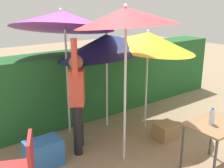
{
  "coord_description": "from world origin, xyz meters",
  "views": [
    {
      "loc": [
        -2.57,
        -3.07,
        2.38
      ],
      "look_at": [
        0.0,
        0.3,
        1.1
      ],
      "focal_mm": 44.07,
      "sensor_mm": 36.0,
      "label": 1
    }
  ],
  "objects_px": {
    "umbrella_orange": "(126,17)",
    "umbrella_navy": "(63,20)",
    "bottle_water": "(212,117)",
    "umbrella_yellow": "(107,44)",
    "umbrella_rainbow": "(148,41)",
    "person_vendor": "(77,97)",
    "chair_plastic": "(20,167)",
    "crate_cardboard": "(166,131)",
    "cooler_box": "(44,153)",
    "folding_table": "(215,129)"
  },
  "relations": [
    {
      "from": "umbrella_orange",
      "to": "umbrella_navy",
      "type": "height_order",
      "value": "umbrella_navy"
    },
    {
      "from": "bottle_water",
      "to": "umbrella_yellow",
      "type": "bearing_deg",
      "value": 96.6
    },
    {
      "from": "umbrella_rainbow",
      "to": "person_vendor",
      "type": "height_order",
      "value": "umbrella_rainbow"
    },
    {
      "from": "chair_plastic",
      "to": "bottle_water",
      "type": "distance_m",
      "value": 2.56
    },
    {
      "from": "crate_cardboard",
      "to": "bottle_water",
      "type": "distance_m",
      "value": 1.29
    },
    {
      "from": "umbrella_orange",
      "to": "person_vendor",
      "type": "distance_m",
      "value": 1.47
    },
    {
      "from": "umbrella_rainbow",
      "to": "bottle_water",
      "type": "height_order",
      "value": "umbrella_rainbow"
    },
    {
      "from": "chair_plastic",
      "to": "cooler_box",
      "type": "relative_size",
      "value": 1.69
    },
    {
      "from": "umbrella_navy",
      "to": "folding_table",
      "type": "distance_m",
      "value": 2.94
    },
    {
      "from": "person_vendor",
      "to": "folding_table",
      "type": "xyz_separation_m",
      "value": [
        1.24,
        -1.67,
        -0.28
      ]
    },
    {
      "from": "umbrella_orange",
      "to": "umbrella_navy",
      "type": "xyz_separation_m",
      "value": [
        -0.24,
        1.35,
        -0.1
      ]
    },
    {
      "from": "chair_plastic",
      "to": "umbrella_orange",
      "type": "bearing_deg",
      "value": 0.7
    },
    {
      "from": "umbrella_yellow",
      "to": "person_vendor",
      "type": "relative_size",
      "value": 1.07
    },
    {
      "from": "umbrella_navy",
      "to": "cooler_box",
      "type": "distance_m",
      "value": 2.18
    },
    {
      "from": "person_vendor",
      "to": "umbrella_rainbow",
      "type": "bearing_deg",
      "value": 0.59
    },
    {
      "from": "umbrella_yellow",
      "to": "crate_cardboard",
      "type": "relative_size",
      "value": 5.27
    },
    {
      "from": "umbrella_orange",
      "to": "chair_plastic",
      "type": "height_order",
      "value": "umbrella_orange"
    },
    {
      "from": "umbrella_yellow",
      "to": "cooler_box",
      "type": "relative_size",
      "value": 3.83
    },
    {
      "from": "umbrella_orange",
      "to": "folding_table",
      "type": "xyz_separation_m",
      "value": [
        0.84,
        -0.99,
        -1.52
      ]
    },
    {
      "from": "umbrella_orange",
      "to": "crate_cardboard",
      "type": "distance_m",
      "value": 2.28
    },
    {
      "from": "umbrella_orange",
      "to": "folding_table",
      "type": "relative_size",
      "value": 2.97
    },
    {
      "from": "umbrella_yellow",
      "to": "bottle_water",
      "type": "distance_m",
      "value": 2.26
    },
    {
      "from": "umbrella_rainbow",
      "to": "umbrella_navy",
      "type": "relative_size",
      "value": 0.79
    },
    {
      "from": "chair_plastic",
      "to": "bottle_water",
      "type": "height_order",
      "value": "bottle_water"
    },
    {
      "from": "umbrella_orange",
      "to": "bottle_water",
      "type": "relative_size",
      "value": 9.91
    },
    {
      "from": "umbrella_navy",
      "to": "cooler_box",
      "type": "bearing_deg",
      "value": -137.27
    },
    {
      "from": "person_vendor",
      "to": "folding_table",
      "type": "distance_m",
      "value": 2.1
    },
    {
      "from": "umbrella_rainbow",
      "to": "umbrella_navy",
      "type": "bearing_deg",
      "value": 154.59
    },
    {
      "from": "umbrella_orange",
      "to": "umbrella_yellow",
      "type": "distance_m",
      "value": 1.35
    },
    {
      "from": "umbrella_yellow",
      "to": "chair_plastic",
      "type": "distance_m",
      "value": 2.66
    },
    {
      "from": "umbrella_rainbow",
      "to": "chair_plastic",
      "type": "bearing_deg",
      "value": -165.23
    },
    {
      "from": "umbrella_orange",
      "to": "crate_cardboard",
      "type": "xyz_separation_m",
      "value": [
        1.04,
        0.07,
        -2.03
      ]
    },
    {
      "from": "umbrella_orange",
      "to": "crate_cardboard",
      "type": "height_order",
      "value": "umbrella_orange"
    },
    {
      "from": "umbrella_yellow",
      "to": "umbrella_navy",
      "type": "relative_size",
      "value": 0.81
    },
    {
      "from": "person_vendor",
      "to": "bottle_water",
      "type": "distance_m",
      "value": 2.02
    },
    {
      "from": "umbrella_navy",
      "to": "umbrella_orange",
      "type": "bearing_deg",
      "value": -79.92
    },
    {
      "from": "umbrella_yellow",
      "to": "crate_cardboard",
      "type": "distance_m",
      "value": 1.91
    },
    {
      "from": "person_vendor",
      "to": "umbrella_orange",
      "type": "bearing_deg",
      "value": -59.76
    },
    {
      "from": "umbrella_navy",
      "to": "chair_plastic",
      "type": "bearing_deg",
      "value": -134.75
    },
    {
      "from": "umbrella_yellow",
      "to": "bottle_water",
      "type": "bearing_deg",
      "value": -83.4
    },
    {
      "from": "umbrella_rainbow",
      "to": "umbrella_yellow",
      "type": "distance_m",
      "value": 0.76
    },
    {
      "from": "umbrella_navy",
      "to": "crate_cardboard",
      "type": "relative_size",
      "value": 6.48
    },
    {
      "from": "bottle_water",
      "to": "chair_plastic",
      "type": "bearing_deg",
      "value": 157.96
    },
    {
      "from": "cooler_box",
      "to": "crate_cardboard",
      "type": "bearing_deg",
      "value": -14.08
    },
    {
      "from": "umbrella_orange",
      "to": "umbrella_navy",
      "type": "distance_m",
      "value": 1.38
    },
    {
      "from": "person_vendor",
      "to": "bottle_water",
      "type": "bearing_deg",
      "value": -55.18
    },
    {
      "from": "folding_table",
      "to": "bottle_water",
      "type": "relative_size",
      "value": 3.33
    },
    {
      "from": "umbrella_yellow",
      "to": "folding_table",
      "type": "distance_m",
      "value": 2.36
    },
    {
      "from": "umbrella_orange",
      "to": "umbrella_yellow",
      "type": "relative_size",
      "value": 1.18
    },
    {
      "from": "umbrella_navy",
      "to": "chair_plastic",
      "type": "xyz_separation_m",
      "value": [
        -1.36,
        -1.37,
        -1.56
      ]
    }
  ]
}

